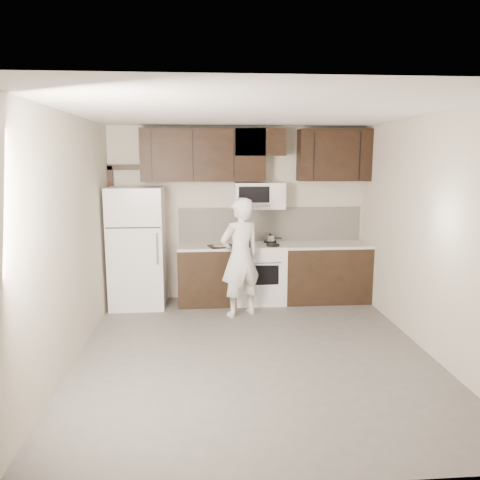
{
  "coord_description": "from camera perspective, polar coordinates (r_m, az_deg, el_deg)",
  "views": [
    {
      "loc": [
        -0.55,
        -5.07,
        2.22
      ],
      "look_at": [
        -0.09,
        0.9,
        1.17
      ],
      "focal_mm": 35.0,
      "sensor_mm": 36.0,
      "label": 1
    }
  ],
  "objects": [
    {
      "name": "backsplash",
      "position": [
        7.46,
        3.7,
        1.94
      ],
      "size": [
        2.9,
        0.02,
        0.54
      ],
      "primitive_type": "cube",
      "color": "beige",
      "rests_on": "counter_run"
    },
    {
      "name": "back_wall",
      "position": [
        7.39,
        -0.14,
        3.22
      ],
      "size": [
        4.0,
        0.0,
        4.0
      ],
      "primitive_type": "plane",
      "rotation": [
        1.57,
        0.0,
        0.0
      ],
      "color": "#B9B09E",
      "rests_on": "ground"
    },
    {
      "name": "door_trim",
      "position": [
        7.47,
        -14.97,
        2.17
      ],
      "size": [
        0.5,
        0.08,
        2.12
      ],
      "color": "black",
      "rests_on": "floor"
    },
    {
      "name": "pizza",
      "position": [
        6.98,
        -2.3,
        -0.61
      ],
      "size": [
        0.3,
        0.3,
        0.02
      ],
      "primitive_type": "cylinder",
      "rotation": [
        0.0,
        0.0,
        0.3
      ],
      "color": "#C4B484",
      "rests_on": "baking_tray"
    },
    {
      "name": "counter_run",
      "position": [
        7.32,
        4.77,
        -4.0
      ],
      "size": [
        2.95,
        0.64,
        0.91
      ],
      "color": "black",
      "rests_on": "floor"
    },
    {
      "name": "person",
      "position": [
        6.56,
        0.03,
        -2.14
      ],
      "size": [
        0.73,
        0.63,
        1.68
      ],
      "primitive_type": "imported",
      "rotation": [
        0.0,
        0.0,
        3.58
      ],
      "color": "silver",
      "rests_on": "floor"
    },
    {
      "name": "floor",
      "position": [
        5.56,
        1.67,
        -13.53
      ],
      "size": [
        4.5,
        4.5,
        0.0
      ],
      "primitive_type": "plane",
      "color": "#575552",
      "rests_on": "ground"
    },
    {
      "name": "ceiling",
      "position": [
        5.12,
        1.82,
        15.37
      ],
      "size": [
        4.5,
        4.5,
        0.0
      ],
      "primitive_type": "plane",
      "rotation": [
        3.14,
        0.0,
        0.0
      ],
      "color": "white",
      "rests_on": "back_wall"
    },
    {
      "name": "microwave",
      "position": [
        7.2,
        2.37,
        5.44
      ],
      "size": [
        0.76,
        0.42,
        0.4
      ],
      "color": "silver",
      "rests_on": "upper_cabinets"
    },
    {
      "name": "refrigerator",
      "position": [
        7.15,
        -12.39,
        -0.88
      ],
      "size": [
        0.8,
        0.76,
        1.8
      ],
      "color": "silver",
      "rests_on": "floor"
    },
    {
      "name": "upper_cabinets",
      "position": [
        7.19,
        1.65,
        10.47
      ],
      "size": [
        3.48,
        0.35,
        0.78
      ],
      "color": "black",
      "rests_on": "back_wall"
    },
    {
      "name": "baking_tray",
      "position": [
        6.98,
        -2.29,
        -0.76
      ],
      "size": [
        0.42,
        0.36,
        0.02
      ],
      "primitive_type": "cube",
      "rotation": [
        0.0,
        0.0,
        0.3
      ],
      "color": "black",
      "rests_on": "counter_run"
    },
    {
      "name": "stove",
      "position": [
        7.28,
        2.41,
        -4.02
      ],
      "size": [
        0.76,
        0.66,
        0.94
      ],
      "color": "silver",
      "rests_on": "floor"
    },
    {
      "name": "saucepan",
      "position": [
        7.34,
        3.71,
        0.15
      ],
      "size": [
        0.26,
        0.15,
        0.15
      ],
      "color": "silver",
      "rests_on": "stove"
    }
  ]
}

